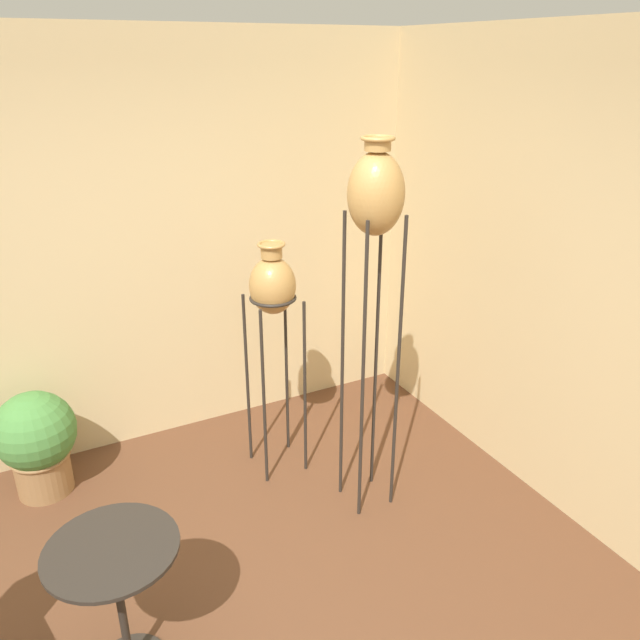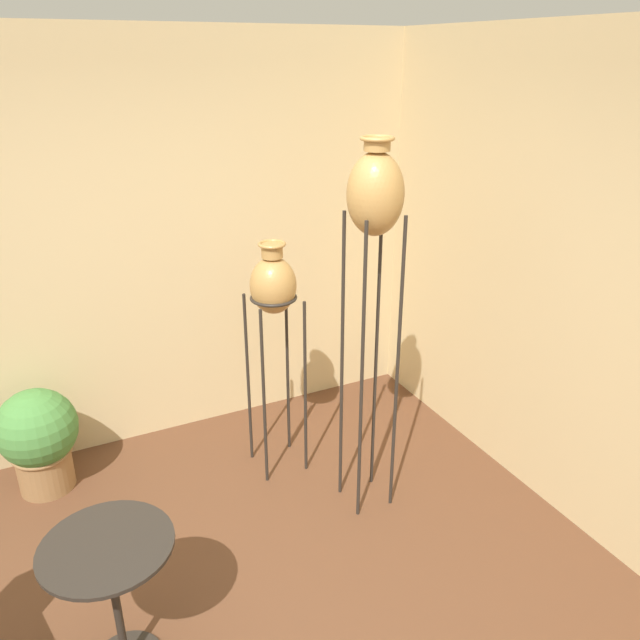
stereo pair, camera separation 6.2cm
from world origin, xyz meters
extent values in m
cube|color=#D1B784|center=(0.00, 2.23, 1.35)|extent=(8.39, 0.06, 2.70)
cylinder|color=#28231E|center=(1.10, 0.78, 0.89)|extent=(0.02, 0.02, 1.79)
cylinder|color=#28231E|center=(1.33, 0.78, 0.89)|extent=(0.02, 0.02, 1.79)
cylinder|color=#28231E|center=(1.10, 1.01, 0.89)|extent=(0.02, 0.02, 1.79)
cylinder|color=#28231E|center=(1.33, 1.01, 0.89)|extent=(0.02, 0.02, 1.79)
torus|color=#28231E|center=(1.22, 0.89, 1.79)|extent=(0.24, 0.24, 0.02)
ellipsoid|color=#B28447|center=(1.22, 0.89, 1.88)|extent=(0.29, 0.29, 0.42)
cylinder|color=#B28447|center=(1.22, 0.89, 2.12)|extent=(0.13, 0.13, 0.06)
torus|color=#B28447|center=(1.22, 0.89, 2.15)|extent=(0.17, 0.17, 0.02)
cylinder|color=#28231E|center=(0.74, 1.32, 0.59)|extent=(0.02, 0.02, 1.19)
cylinder|color=#28231E|center=(1.01, 1.32, 0.59)|extent=(0.02, 0.02, 1.19)
cylinder|color=#28231E|center=(0.74, 1.59, 0.59)|extent=(0.02, 0.02, 1.19)
cylinder|color=#28231E|center=(1.01, 1.59, 0.59)|extent=(0.02, 0.02, 1.19)
torus|color=#28231E|center=(0.87, 1.46, 1.19)|extent=(0.28, 0.28, 0.02)
ellipsoid|color=#B28447|center=(0.87, 1.46, 1.27)|extent=(0.28, 0.28, 0.35)
cylinder|color=#B28447|center=(0.87, 1.46, 1.48)|extent=(0.13, 0.13, 0.08)
torus|color=#B28447|center=(0.87, 1.46, 1.52)|extent=(0.16, 0.16, 0.02)
cylinder|color=#28231E|center=(-0.32, 0.37, 0.35)|extent=(0.04, 0.04, 0.66)
cylinder|color=#28231E|center=(-0.32, 0.37, 0.68)|extent=(0.55, 0.55, 0.02)
cylinder|color=olive|center=(-0.53, 1.87, 0.13)|extent=(0.33, 0.33, 0.26)
torus|color=olive|center=(-0.53, 1.87, 0.26)|extent=(0.36, 0.36, 0.02)
sphere|color=#47843D|center=(-0.53, 1.87, 0.44)|extent=(0.48, 0.48, 0.48)
camera|label=1|loc=(-0.47, -1.75, 2.54)|focal=35.00mm
camera|label=2|loc=(-0.41, -1.78, 2.54)|focal=35.00mm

